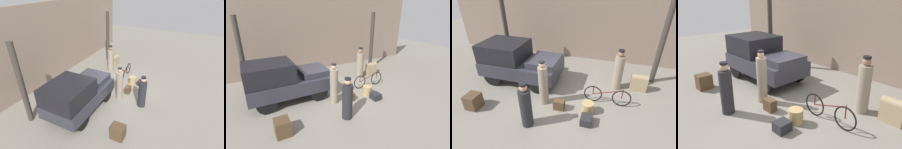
# 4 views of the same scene
# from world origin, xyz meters

# --- Properties ---
(ground_plane) EXTENTS (30.00, 30.00, 0.00)m
(ground_plane) POSITION_xyz_m (0.00, 0.00, 0.00)
(ground_plane) COLOR gray
(station_building_facade) EXTENTS (16.00, 0.15, 4.50)m
(station_building_facade) POSITION_xyz_m (0.00, 4.08, 2.25)
(station_building_facade) COLOR gray
(station_building_facade) RESTS_ON ground
(canopy_pillar_left) EXTENTS (0.23, 0.23, 3.60)m
(canopy_pillar_left) POSITION_xyz_m (-3.61, 2.34, 1.80)
(canopy_pillar_left) COLOR #38332D
(canopy_pillar_left) RESTS_ON ground
(truck) EXTENTS (3.48, 1.81, 1.79)m
(truck) POSITION_xyz_m (-2.17, 0.77, 0.97)
(truck) COLOR black
(truck) RESTS_ON ground
(bicycle) EXTENTS (1.76, 0.04, 0.74)m
(bicycle) POSITION_xyz_m (1.94, 0.10, 0.36)
(bicycle) COLOR black
(bicycle) RESTS_ON ground
(wicker_basket) EXTENTS (0.43, 0.43, 0.43)m
(wicker_basket) POSITION_xyz_m (1.33, -0.62, 0.21)
(wicker_basket) COLOR tan
(wicker_basket) RESTS_ON ground
(porter_standing_middle) EXTENTS (0.38, 0.38, 1.62)m
(porter_standing_middle) POSITION_xyz_m (-0.48, -1.75, 0.74)
(porter_standing_middle) COLOR #232328
(porter_standing_middle) RESTS_ON ground
(porter_with_bicycle) EXTENTS (0.40, 0.40, 1.79)m
(porter_with_bicycle) POSITION_xyz_m (2.25, 1.31, 0.82)
(porter_with_bicycle) COLOR gray
(porter_with_bicycle) RESTS_ON ground
(porter_carrying_trunk) EXTENTS (0.34, 0.34, 1.78)m
(porter_carrying_trunk) POSITION_xyz_m (-0.39, -0.52, 0.82)
(porter_carrying_trunk) COLOR gray
(porter_carrying_trunk) RESTS_ON ground
(trunk_barrel_dark) EXTENTS (0.66, 0.29, 0.75)m
(trunk_barrel_dark) POSITION_xyz_m (3.16, 1.39, 0.40)
(trunk_barrel_dark) COLOR #9E8966
(trunk_barrel_dark) RESTS_ON ground
(suitcase_small_leather) EXTENTS (0.37, 0.41, 0.29)m
(suitcase_small_leather) POSITION_xyz_m (1.38, -1.16, 0.14)
(suitcase_small_leather) COLOR #232328
(suitcase_small_leather) RESTS_ON ground
(trunk_large_brown) EXTENTS (0.40, 0.26, 0.38)m
(trunk_large_brown) POSITION_xyz_m (0.29, -0.73, 0.19)
(trunk_large_brown) COLOR #4C3823
(trunk_large_brown) RESTS_ON ground
(suitcase_black_upright) EXTENTS (0.48, 0.52, 0.56)m
(suitcase_black_upright) POSITION_xyz_m (-2.80, -1.54, 0.28)
(suitcase_black_upright) COLOR #4C3823
(suitcase_black_upright) RESTS_ON ground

